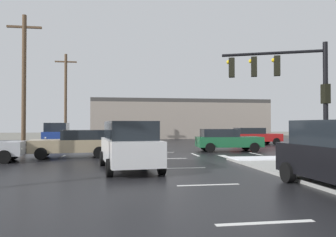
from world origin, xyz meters
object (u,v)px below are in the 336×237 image
traffic_signal_mast (289,80)px  suv_blue (57,134)px  utility_pole_far (24,81)px  sedan_tan (75,143)px  sedan_green (226,140)px  suv_white (129,144)px  utility_pole_distant (66,96)px  sedan_red (254,136)px

traffic_signal_mast → suv_blue: traffic_signal_mast is taller
traffic_signal_mast → utility_pole_far: utility_pole_far is taller
sedan_tan → sedan_green: 10.36m
suv_blue → suv_white: bearing=16.2°
suv_blue → sedan_tan: bearing=11.6°
suv_white → utility_pole_far: (-6.58, 8.91, 3.70)m
utility_pole_far → suv_white: bearing=-53.5°
suv_white → utility_pole_distant: bearing=8.3°
suv_blue → sedan_red: bearing=83.0°
sedan_tan → traffic_signal_mast: bearing=148.9°
suv_white → sedan_green: suv_white is taller
suv_white → utility_pole_distant: (-5.80, 21.37, 3.74)m
sedan_tan → utility_pole_far: utility_pole_far is taller
sedan_green → utility_pole_far: utility_pole_far is taller
sedan_green → traffic_signal_mast: bearing=-82.5°
sedan_green → sedan_red: bearing=57.0°
sedan_green → utility_pole_distant: bearing=138.4°
utility_pole_far → utility_pole_distant: size_ratio=0.99×
suv_blue → suv_white: size_ratio=0.98×
sedan_green → suv_white: bearing=-126.7°
sedan_green → sedan_red: size_ratio=1.01×
suv_blue → traffic_signal_mast: bearing=37.3°
traffic_signal_mast → suv_white: traffic_signal_mast is taller
traffic_signal_mast → sedan_tan: bearing=-2.7°
suv_white → sedan_green: (7.08, 8.31, -0.24)m
utility_pole_far → sedan_red: bearing=18.3°
traffic_signal_mast → utility_pole_distant: (-13.39, 20.70, 0.81)m
sedan_tan → utility_pole_distant: 16.49m
utility_pole_distant → utility_pole_far: bearing=-93.6°
suv_blue → utility_pole_far: 8.30m
suv_blue → utility_pole_distant: 6.32m
suv_white → sedan_red: size_ratio=1.09×
utility_pole_distant → suv_white: bearing=-74.8°
traffic_signal_mast → sedan_red: 15.45m
sedan_red → utility_pole_far: utility_pole_far is taller
utility_pole_distant → suv_blue: bearing=-89.3°
suv_white → sedan_green: 10.92m
utility_pole_far → utility_pole_distant: (0.78, 12.47, 0.04)m
sedan_tan → utility_pole_distant: (-2.88, 15.74, 3.98)m
suv_white → sedan_red: bearing=-45.7°
sedan_green → utility_pole_far: 14.24m
suv_blue → suv_white: 17.27m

